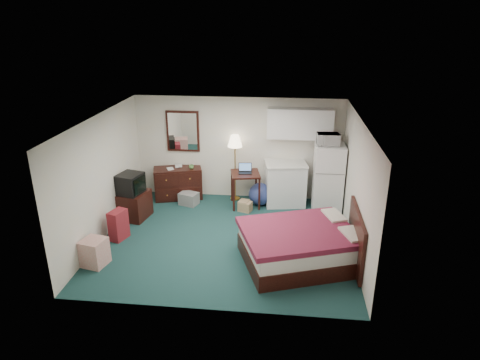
# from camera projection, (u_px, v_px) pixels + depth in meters

# --- Properties ---
(floor) EXTENTS (5.00, 4.50, 0.01)m
(floor) POSITION_uv_depth(u_px,v_px,m) (226.00, 239.00, 8.76)
(floor) COLOR #173236
(floor) RESTS_ON ground
(ceiling) EXTENTS (5.00, 4.50, 0.01)m
(ceiling) POSITION_uv_depth(u_px,v_px,m) (225.00, 119.00, 7.85)
(ceiling) COLOR beige
(ceiling) RESTS_ON walls
(walls) EXTENTS (5.01, 4.51, 2.50)m
(walls) POSITION_uv_depth(u_px,v_px,m) (225.00, 182.00, 8.31)
(walls) COLOR beige
(walls) RESTS_ON floor
(mirror) EXTENTS (0.80, 0.06, 1.00)m
(mirror) POSITION_uv_depth(u_px,v_px,m) (183.00, 131.00, 10.35)
(mirror) COLOR white
(mirror) RESTS_ON walls
(upper_cabinets) EXTENTS (1.50, 0.35, 0.70)m
(upper_cabinets) POSITION_uv_depth(u_px,v_px,m) (300.00, 124.00, 9.83)
(upper_cabinets) COLOR white
(upper_cabinets) RESTS_ON walls
(headboard) EXTENTS (0.06, 1.56, 1.00)m
(headboard) POSITION_uv_depth(u_px,v_px,m) (356.00, 238.00, 7.67)
(headboard) COLOR black
(headboard) RESTS_ON walls
(dresser) EXTENTS (1.25, 0.82, 0.78)m
(dresser) POSITION_uv_depth(u_px,v_px,m) (178.00, 183.00, 10.59)
(dresser) COLOR black
(dresser) RESTS_ON floor
(floor_lamp) EXTENTS (0.39, 0.39, 1.63)m
(floor_lamp) POSITION_uv_depth(u_px,v_px,m) (235.00, 168.00, 10.37)
(floor_lamp) COLOR gold
(floor_lamp) RESTS_ON floor
(desk) EXTENTS (0.77, 0.77, 0.83)m
(desk) POSITION_uv_depth(u_px,v_px,m) (245.00, 189.00, 10.16)
(desk) COLOR black
(desk) RESTS_ON floor
(exercise_ball) EXTENTS (0.60, 0.60, 0.55)m
(exercise_ball) POSITION_uv_depth(u_px,v_px,m) (260.00, 194.00, 10.24)
(exercise_ball) COLOR navy
(exercise_ball) RESTS_ON floor
(kitchen_counter) EXTENTS (1.02, 0.83, 1.01)m
(kitchen_counter) POSITION_uv_depth(u_px,v_px,m) (285.00, 184.00, 10.23)
(kitchen_counter) COLOR white
(kitchen_counter) RESTS_ON floor
(fridge) EXTENTS (0.66, 0.66, 1.60)m
(fridge) POSITION_uv_depth(u_px,v_px,m) (328.00, 179.00, 9.74)
(fridge) COLOR white
(fridge) RESTS_ON floor
(bed) EXTENTS (2.44, 2.16, 0.65)m
(bed) POSITION_uv_depth(u_px,v_px,m) (301.00, 246.00, 7.85)
(bed) COLOR #560E1F
(bed) RESTS_ON floor
(tv_stand) EXTENTS (0.72, 0.76, 0.61)m
(tv_stand) POSITION_uv_depth(u_px,v_px,m) (134.00, 205.00, 9.59)
(tv_stand) COLOR black
(tv_stand) RESTS_ON floor
(suitcase) EXTENTS (0.35, 0.44, 0.62)m
(suitcase) POSITION_uv_depth(u_px,v_px,m) (118.00, 225.00, 8.67)
(suitcase) COLOR maroon
(suitcase) RESTS_ON floor
(retail_box) EXTENTS (0.49, 0.49, 0.51)m
(retail_box) POSITION_uv_depth(u_px,v_px,m) (94.00, 252.00, 7.78)
(retail_box) COLOR beige
(retail_box) RESTS_ON floor
(file_bin) EXTENTS (0.50, 0.44, 0.30)m
(file_bin) POSITION_uv_depth(u_px,v_px,m) (189.00, 199.00, 10.30)
(file_bin) COLOR gray
(file_bin) RESTS_ON floor
(cardboard_box_a) EXTENTS (0.33, 0.31, 0.23)m
(cardboard_box_a) POSITION_uv_depth(u_px,v_px,m) (245.00, 206.00, 9.96)
(cardboard_box_a) COLOR #9B794F
(cardboard_box_a) RESTS_ON floor
(cardboard_box_b) EXTENTS (0.28, 0.30, 0.25)m
(cardboard_box_b) POSITION_uv_depth(u_px,v_px,m) (244.00, 205.00, 9.99)
(cardboard_box_b) COLOR #9B794F
(cardboard_box_b) RESTS_ON floor
(laptop) EXTENTS (0.33, 0.28, 0.21)m
(laptop) POSITION_uv_depth(u_px,v_px,m) (245.00, 169.00, 9.96)
(laptop) COLOR black
(laptop) RESTS_ON desk
(crt_tv) EXTENTS (0.61, 0.64, 0.45)m
(crt_tv) POSITION_uv_depth(u_px,v_px,m) (130.00, 184.00, 9.35)
(crt_tv) COLOR black
(crt_tv) RESTS_ON tv_stand
(microwave) EXTENTS (0.51, 0.31, 0.33)m
(microwave) POSITION_uv_depth(u_px,v_px,m) (328.00, 138.00, 9.36)
(microwave) COLOR white
(microwave) RESTS_ON fridge
(book_a) EXTENTS (0.14, 0.08, 0.21)m
(book_a) POSITION_uv_depth(u_px,v_px,m) (167.00, 165.00, 10.32)
(book_a) COLOR #9B794F
(book_a) RESTS_ON dresser
(book_b) EXTENTS (0.17, 0.07, 0.23)m
(book_b) POSITION_uv_depth(u_px,v_px,m) (175.00, 162.00, 10.51)
(book_b) COLOR #9B794F
(book_b) RESTS_ON dresser
(mug) EXTENTS (0.14, 0.13, 0.12)m
(mug) POSITION_uv_depth(u_px,v_px,m) (191.00, 166.00, 10.39)
(mug) COLOR #568A46
(mug) RESTS_ON dresser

